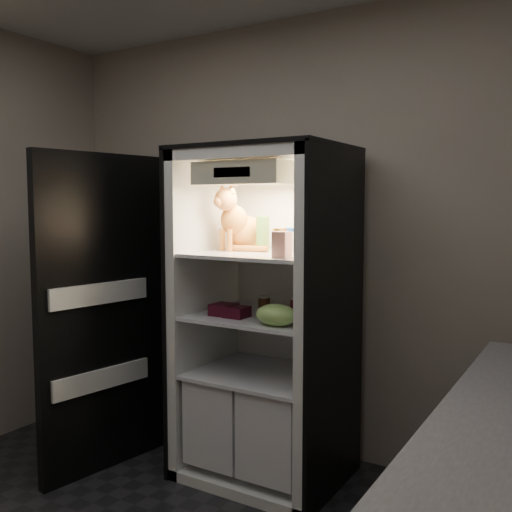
{
  "coord_description": "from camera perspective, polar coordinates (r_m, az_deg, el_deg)",
  "views": [
    {
      "loc": [
        1.61,
        -1.39,
        1.56
      ],
      "look_at": [
        -0.04,
        1.32,
        1.27
      ],
      "focal_mm": 40.0,
      "sensor_mm": 36.0,
      "label": 1
    }
  ],
  "objects": [
    {
      "name": "soda_can_c",
      "position": [
        3.08,
        4.01,
        -5.32
      ],
      "size": [
        0.06,
        0.06,
        0.11
      ],
      "color": "black",
      "rests_on": "refrigerator"
    },
    {
      "name": "refrigerator",
      "position": [
        3.3,
        1.14,
        -8.24
      ],
      "size": [
        0.9,
        0.72,
        1.88
      ],
      "color": "white",
      "rests_on": "floor"
    },
    {
      "name": "room_shell",
      "position": [
        2.13,
        -18.0,
        6.6
      ],
      "size": [
        3.6,
        3.6,
        3.6
      ],
      "color": "white",
      "rests_on": "floor"
    },
    {
      "name": "grape_bag",
      "position": [
        2.92,
        2.06,
        -5.9
      ],
      "size": [
        0.22,
        0.16,
        0.11
      ],
      "primitive_type": "ellipsoid",
      "color": "#8ECD5F",
      "rests_on": "refrigerator"
    },
    {
      "name": "berry_box_right",
      "position": [
        3.14,
        -1.94,
        -5.61
      ],
      "size": [
        0.12,
        0.12,
        0.06
      ],
      "primitive_type": "cube",
      "color": "#4C0C1E",
      "rests_on": "refrigerator"
    },
    {
      "name": "mayo_tub",
      "position": [
        3.26,
        3.77,
        1.65
      ],
      "size": [
        0.1,
        0.1,
        0.13
      ],
      "color": "white",
      "rests_on": "refrigerator"
    },
    {
      "name": "parmesan_shaker",
      "position": [
        3.24,
        0.67,
        2.23
      ],
      "size": [
        0.08,
        0.08,
        0.2
      ],
      "color": "#268C3A",
      "rests_on": "refrigerator"
    },
    {
      "name": "salsa_jar",
      "position": [
        3.14,
        2.38,
        1.55
      ],
      "size": [
        0.08,
        0.08,
        0.14
      ],
      "color": "maroon",
      "rests_on": "refrigerator"
    },
    {
      "name": "berry_box_left",
      "position": [
        3.2,
        -3.23,
        -5.37
      ],
      "size": [
        0.13,
        0.13,
        0.06
      ],
      "primitive_type": "cube",
      "color": "#4C0C1E",
      "rests_on": "refrigerator"
    },
    {
      "name": "soda_can_b",
      "position": [
        3.1,
        5.79,
        -5.06
      ],
      "size": [
        0.07,
        0.07,
        0.13
      ],
      "color": "black",
      "rests_on": "refrigerator"
    },
    {
      "name": "cream_carton",
      "position": [
        2.86,
        2.61,
        1.14
      ],
      "size": [
        0.08,
        0.08,
        0.13
      ],
      "primitive_type": "cube",
      "color": "silver",
      "rests_on": "refrigerator"
    },
    {
      "name": "tabby_cat",
      "position": [
        3.34,
        -1.6,
        3.1
      ],
      "size": [
        0.33,
        0.39,
        0.39
      ],
      "rotation": [
        0.0,
        0.0,
        -0.26
      ],
      "color": "#C35819",
      "rests_on": "refrigerator"
    },
    {
      "name": "fridge_door",
      "position": [
        3.46,
        -14.87,
        -5.71
      ],
      "size": [
        0.2,
        0.87,
        1.85
      ],
      "rotation": [
        0.0,
        0.0,
        -0.17
      ],
      "color": "black",
      "rests_on": "floor"
    },
    {
      "name": "soda_can_a",
      "position": [
        3.2,
        4.9,
        -4.91
      ],
      "size": [
        0.06,
        0.06,
        0.11
      ],
      "color": "black",
      "rests_on": "refrigerator"
    },
    {
      "name": "pepper_jar",
      "position": [
        3.1,
        6.19,
        2.2
      ],
      "size": [
        0.13,
        0.13,
        0.21
      ],
      "color": "#A22015",
      "rests_on": "refrigerator"
    },
    {
      "name": "condiment_jar",
      "position": [
        3.27,
        0.82,
        -4.84
      ],
      "size": [
        0.07,
        0.07,
        0.1
      ],
      "color": "#4F2D16",
      "rests_on": "refrigerator"
    }
  ]
}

